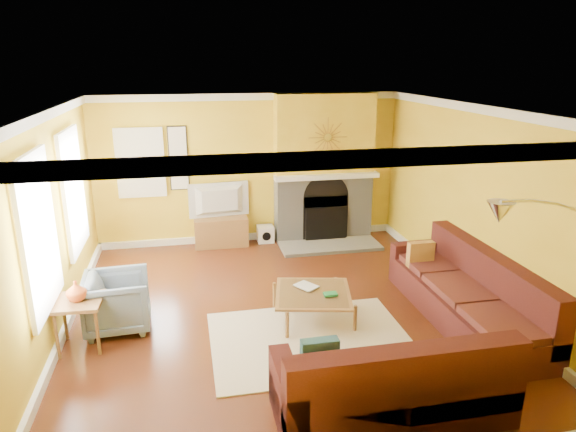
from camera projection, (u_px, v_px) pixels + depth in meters
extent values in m
cube|color=#602B14|center=(280.00, 312.00, 6.93)|extent=(5.50, 6.00, 0.02)
cube|color=white|center=(279.00, 108.00, 6.14)|extent=(5.50, 6.00, 0.02)
cube|color=gold|center=(249.00, 169.00, 9.35)|extent=(5.50, 0.02, 2.70)
cube|color=gold|center=(357.00, 336.00, 3.71)|extent=(5.50, 0.02, 2.70)
cube|color=gold|center=(48.00, 230.00, 6.00)|extent=(0.02, 6.00, 2.70)
cube|color=gold|center=(476.00, 205.00, 7.06)|extent=(0.02, 6.00, 2.70)
cube|color=white|center=(72.00, 191.00, 7.19)|extent=(0.06, 1.22, 1.72)
cube|color=white|center=(37.00, 234.00, 5.41)|extent=(0.06, 1.22, 1.72)
cube|color=white|center=(140.00, 163.00, 8.88)|extent=(0.82, 0.06, 1.22)
cube|color=white|center=(178.00, 158.00, 9.00)|extent=(0.34, 0.04, 1.14)
cube|color=white|center=(327.00, 176.00, 9.22)|extent=(1.92, 0.22, 0.08)
cube|color=gray|center=(330.00, 246.00, 9.29)|extent=(1.80, 0.70, 0.06)
cube|color=beige|center=(311.00, 340.00, 6.22)|extent=(2.40, 1.80, 0.02)
cube|color=olive|center=(221.00, 231.00, 9.34)|extent=(0.96, 0.43, 0.53)
imported|color=black|center=(220.00, 201.00, 9.18)|extent=(1.10, 0.26, 0.63)
cube|color=white|center=(265.00, 234.00, 9.57)|extent=(0.30, 0.30, 0.30)
imported|color=slate|center=(118.00, 302.00, 6.42)|extent=(0.83, 0.81, 0.72)
imported|color=#D8591E|center=(76.00, 291.00, 5.89)|extent=(0.23, 0.23, 0.24)
imported|color=white|center=(301.00, 289.00, 6.70)|extent=(0.34, 0.36, 0.03)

